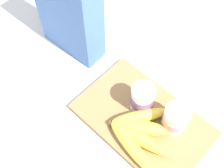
# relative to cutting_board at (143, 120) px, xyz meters

# --- Properties ---
(ground_plane) EXTENTS (2.40, 2.40, 0.00)m
(ground_plane) POSITION_rel_cutting_board_xyz_m (0.00, 0.00, -0.01)
(ground_plane) COLOR silver
(cutting_board) EXTENTS (0.36, 0.23, 0.02)m
(cutting_board) POSITION_rel_cutting_board_xyz_m (0.00, 0.00, 0.00)
(cutting_board) COLOR #A37A4C
(cutting_board) RESTS_ON ground_plane
(cereal_box) EXTENTS (0.20, 0.09, 0.29)m
(cereal_box) POSITION_rel_cutting_board_xyz_m (-0.34, 0.05, 0.14)
(cereal_box) COLOR #4770B7
(cereal_box) RESTS_ON ground_plane
(yogurt_cup_front) EXTENTS (0.06, 0.06, 0.09)m
(yogurt_cup_front) POSITION_rel_cutting_board_xyz_m (-0.03, 0.03, 0.05)
(yogurt_cup_front) COLOR white
(yogurt_cup_front) RESTS_ON cutting_board
(yogurt_cup_back) EXTENTS (0.07, 0.07, 0.08)m
(yogurt_cup_back) POSITION_rel_cutting_board_xyz_m (0.07, 0.04, 0.05)
(yogurt_cup_back) COLOR white
(yogurt_cup_back) RESTS_ON cutting_board
(banana_bunch) EXTENTS (0.19, 0.18, 0.04)m
(banana_bunch) POSITION_rel_cutting_board_xyz_m (0.02, -0.04, 0.03)
(banana_bunch) COLOR yellow
(banana_bunch) RESTS_ON cutting_board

